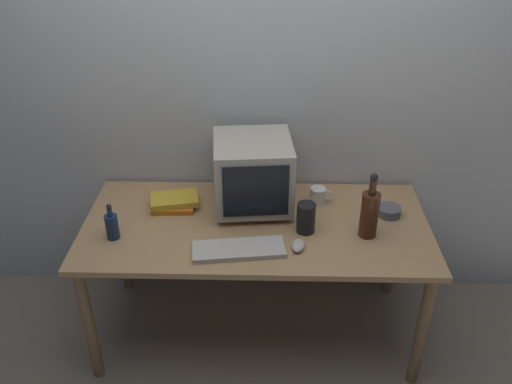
% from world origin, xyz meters
% --- Properties ---
extents(ground_plane, '(6.00, 6.00, 0.00)m').
position_xyz_m(ground_plane, '(0.00, 0.00, 0.00)').
color(ground_plane, gray).
extents(back_wall, '(4.00, 0.08, 2.50)m').
position_xyz_m(back_wall, '(0.00, 0.46, 1.25)').
color(back_wall, silver).
rests_on(back_wall, ground).
extents(desk, '(1.70, 0.79, 0.71)m').
position_xyz_m(desk, '(0.00, 0.00, 0.63)').
color(desk, tan).
rests_on(desk, ground).
extents(crt_monitor, '(0.41, 0.42, 0.37)m').
position_xyz_m(crt_monitor, '(-0.02, 0.16, 0.90)').
color(crt_monitor, '#B2AD9E').
rests_on(crt_monitor, desk).
extents(keyboard, '(0.44, 0.20, 0.02)m').
position_xyz_m(keyboard, '(-0.07, -0.23, 0.72)').
color(keyboard, beige).
rests_on(keyboard, desk).
extents(computer_mouse, '(0.08, 0.11, 0.04)m').
position_xyz_m(computer_mouse, '(0.20, -0.20, 0.73)').
color(computer_mouse, beige).
rests_on(computer_mouse, desk).
extents(bottle_tall, '(0.09, 0.09, 0.33)m').
position_xyz_m(bottle_tall, '(0.53, -0.08, 0.84)').
color(bottle_tall, '#472314').
rests_on(bottle_tall, desk).
extents(bottle_short, '(0.06, 0.06, 0.19)m').
position_xyz_m(bottle_short, '(-0.67, -0.14, 0.78)').
color(bottle_short, navy).
rests_on(bottle_short, desk).
extents(book_stack, '(0.26, 0.19, 0.06)m').
position_xyz_m(book_stack, '(-0.42, 0.14, 0.74)').
color(book_stack, orange).
rests_on(book_stack, desk).
extents(mug, '(0.12, 0.08, 0.09)m').
position_xyz_m(mug, '(0.32, 0.19, 0.76)').
color(mug, white).
rests_on(mug, desk).
extents(cd_spindle, '(0.12, 0.12, 0.04)m').
position_xyz_m(cd_spindle, '(0.67, 0.09, 0.73)').
color(cd_spindle, '#595B66').
rests_on(cd_spindle, desk).
extents(metal_canister, '(0.09, 0.09, 0.15)m').
position_xyz_m(metal_canister, '(0.24, -0.06, 0.78)').
color(metal_canister, black).
rests_on(metal_canister, desk).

